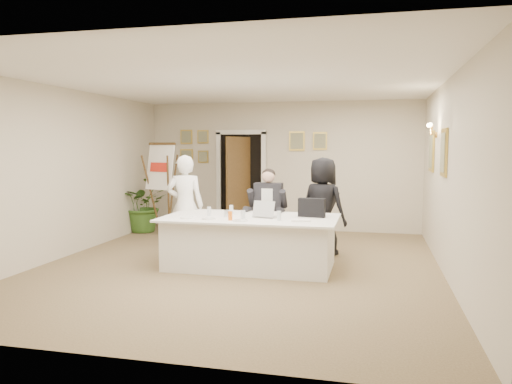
{
  "coord_description": "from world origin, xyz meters",
  "views": [
    {
      "loc": [
        1.99,
        -7.31,
        1.85
      ],
      "look_at": [
        0.12,
        0.6,
        1.09
      ],
      "focal_mm": 35.0,
      "sensor_mm": 36.0,
      "label": 1
    }
  ],
  "objects_px": {
    "standing_woman": "(323,206)",
    "laptop": "(265,208)",
    "paper_stack": "(301,220)",
    "standing_man": "(185,206)",
    "potted_palm": "(144,204)",
    "steel_jug": "(226,213)",
    "conference_table": "(250,242)",
    "flip_chart": "(164,194)",
    "laptop_bag": "(312,208)",
    "oj_glass": "(230,216)",
    "seated_man": "(268,211)"
  },
  "relations": [
    {
      "from": "flip_chart",
      "to": "potted_palm",
      "type": "xyz_separation_m",
      "value": [
        -0.6,
        0.33,
        -0.28
      ]
    },
    {
      "from": "conference_table",
      "to": "paper_stack",
      "type": "distance_m",
      "value": 0.94
    },
    {
      "from": "standing_man",
      "to": "potted_palm",
      "type": "xyz_separation_m",
      "value": [
        -1.72,
        2.0,
        -0.26
      ]
    },
    {
      "from": "laptop_bag",
      "to": "oj_glass",
      "type": "relative_size",
      "value": 3.12
    },
    {
      "from": "standing_woman",
      "to": "oj_glass",
      "type": "xyz_separation_m",
      "value": [
        -1.17,
        -1.53,
        0.01
      ]
    },
    {
      "from": "conference_table",
      "to": "flip_chart",
      "type": "xyz_separation_m",
      "value": [
        -2.38,
        2.22,
        0.47
      ]
    },
    {
      "from": "laptop_bag",
      "to": "paper_stack",
      "type": "bearing_deg",
      "value": -92.67
    },
    {
      "from": "laptop_bag",
      "to": "oj_glass",
      "type": "bearing_deg",
      "value": -141.81
    },
    {
      "from": "steel_jug",
      "to": "standing_man",
      "type": "bearing_deg",
      "value": 144.96
    },
    {
      "from": "flip_chart",
      "to": "paper_stack",
      "type": "relative_size",
      "value": 6.77
    },
    {
      "from": "standing_woman",
      "to": "paper_stack",
      "type": "distance_m",
      "value": 1.39
    },
    {
      "from": "standing_man",
      "to": "laptop",
      "type": "height_order",
      "value": "standing_man"
    },
    {
      "from": "steel_jug",
      "to": "laptop",
      "type": "bearing_deg",
      "value": 12.38
    },
    {
      "from": "conference_table",
      "to": "oj_glass",
      "type": "bearing_deg",
      "value": -114.96
    },
    {
      "from": "seated_man",
      "to": "potted_palm",
      "type": "height_order",
      "value": "seated_man"
    },
    {
      "from": "conference_table",
      "to": "seated_man",
      "type": "height_order",
      "value": "seated_man"
    },
    {
      "from": "seated_man",
      "to": "flip_chart",
      "type": "xyz_separation_m",
      "value": [
        -2.46,
        1.29,
        0.12
      ]
    },
    {
      "from": "conference_table",
      "to": "seated_man",
      "type": "bearing_deg",
      "value": 85.3
    },
    {
      "from": "conference_table",
      "to": "oj_glass",
      "type": "distance_m",
      "value": 0.64
    },
    {
      "from": "conference_table",
      "to": "standing_woman",
      "type": "distance_m",
      "value": 1.55
    },
    {
      "from": "flip_chart",
      "to": "laptop_bag",
      "type": "xyz_separation_m",
      "value": [
        3.29,
        -2.04,
        0.05
      ]
    },
    {
      "from": "standing_woman",
      "to": "oj_glass",
      "type": "distance_m",
      "value": 1.93
    },
    {
      "from": "laptop_bag",
      "to": "flip_chart",
      "type": "bearing_deg",
      "value": 157.81
    },
    {
      "from": "standing_man",
      "to": "steel_jug",
      "type": "xyz_separation_m",
      "value": [
        0.91,
        -0.64,
        -0.02
      ]
    },
    {
      "from": "laptop_bag",
      "to": "paper_stack",
      "type": "relative_size",
      "value": 1.47
    },
    {
      "from": "laptop",
      "to": "oj_glass",
      "type": "distance_m",
      "value": 0.62
    },
    {
      "from": "conference_table",
      "to": "laptop_bag",
      "type": "bearing_deg",
      "value": 11.63
    },
    {
      "from": "seated_man",
      "to": "laptop",
      "type": "distance_m",
      "value": 0.92
    },
    {
      "from": "steel_jug",
      "to": "oj_glass",
      "type": "bearing_deg",
      "value": -64.43
    },
    {
      "from": "potted_palm",
      "to": "steel_jug",
      "type": "xyz_separation_m",
      "value": [
        2.63,
        -2.64,
        0.24
      ]
    },
    {
      "from": "flip_chart",
      "to": "laptop_bag",
      "type": "bearing_deg",
      "value": -31.73
    },
    {
      "from": "laptop_bag",
      "to": "standing_woman",
      "type": "bearing_deg",
      "value": 95.05
    },
    {
      "from": "paper_stack",
      "to": "oj_glass",
      "type": "relative_size",
      "value": 2.13
    },
    {
      "from": "standing_woman",
      "to": "laptop",
      "type": "relative_size",
      "value": 4.63
    },
    {
      "from": "standing_woman",
      "to": "paper_stack",
      "type": "bearing_deg",
      "value": 108.18
    },
    {
      "from": "potted_palm",
      "to": "laptop",
      "type": "bearing_deg",
      "value": -38.07
    },
    {
      "from": "seated_man",
      "to": "oj_glass",
      "type": "relative_size",
      "value": 11.41
    },
    {
      "from": "seated_man",
      "to": "standing_woman",
      "type": "bearing_deg",
      "value": 25.35
    },
    {
      "from": "standing_woman",
      "to": "potted_palm",
      "type": "relative_size",
      "value": 1.41
    },
    {
      "from": "potted_palm",
      "to": "steel_jug",
      "type": "height_order",
      "value": "potted_palm"
    },
    {
      "from": "flip_chart",
      "to": "steel_jug",
      "type": "distance_m",
      "value": 3.08
    },
    {
      "from": "laptop",
      "to": "steel_jug",
      "type": "height_order",
      "value": "laptop"
    },
    {
      "from": "conference_table",
      "to": "standing_woman",
      "type": "xyz_separation_m",
      "value": [
        0.98,
        1.11,
        0.43
      ]
    },
    {
      "from": "flip_chart",
      "to": "laptop_bag",
      "type": "distance_m",
      "value": 3.87
    },
    {
      "from": "laptop",
      "to": "potted_palm",
      "type": "bearing_deg",
      "value": 154.5
    },
    {
      "from": "oj_glass",
      "to": "standing_man",
      "type": "bearing_deg",
      "value": 137.91
    },
    {
      "from": "flip_chart",
      "to": "standing_woman",
      "type": "bearing_deg",
      "value": -18.25
    },
    {
      "from": "conference_table",
      "to": "seated_man",
      "type": "distance_m",
      "value": 1.0
    },
    {
      "from": "potted_palm",
      "to": "paper_stack",
      "type": "xyz_separation_m",
      "value": [
        3.79,
        -2.82,
        0.2
      ]
    },
    {
      "from": "standing_man",
      "to": "laptop",
      "type": "relative_size",
      "value": 4.74
    }
  ]
}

